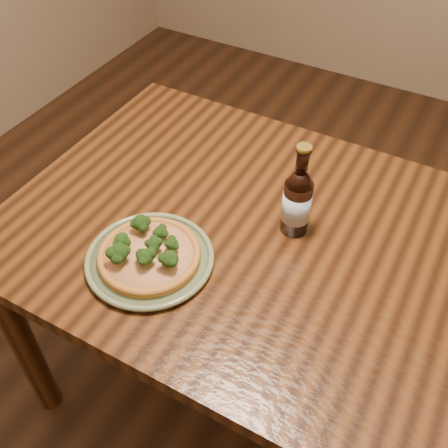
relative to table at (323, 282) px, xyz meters
The scene contains 5 objects.
ground 0.66m from the table, 90.00° to the right, with size 4.50×4.50×0.00m, color #382111.
table is the anchor object (origin of this frame).
plate 0.42m from the table, 149.11° to the right, with size 0.30×0.30×0.02m.
pizza 0.43m from the table, 149.12° to the right, with size 0.24×0.24×0.07m.
beer_bottle 0.22m from the table, 156.57° to the left, with size 0.07×0.07×0.25m.
Camera 1 is at (0.18, -0.72, 1.67)m, focal length 42.00 mm.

